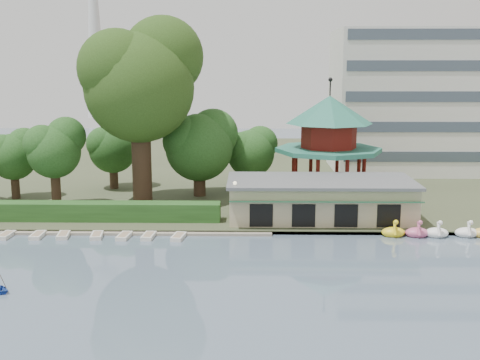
{
  "coord_description": "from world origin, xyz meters",
  "views": [
    {
      "loc": [
        2.96,
        -37.04,
        15.71
      ],
      "look_at": [
        2.0,
        18.0,
        5.0
      ],
      "focal_mm": 45.0,
      "sensor_mm": 36.0,
      "label": 1
    }
  ],
  "objects_px": {
    "boathouse": "(320,198)",
    "big_tree": "(141,78)",
    "dock": "(91,232)",
    "pavilion": "(329,136)"
  },
  "relations": [
    {
      "from": "dock",
      "to": "boathouse",
      "type": "bearing_deg",
      "value": 12.24
    },
    {
      "from": "boathouse",
      "to": "big_tree",
      "type": "bearing_deg",
      "value": 161.74
    },
    {
      "from": "dock",
      "to": "pavilion",
      "type": "distance_m",
      "value": 29.14
    },
    {
      "from": "big_tree",
      "to": "dock",
      "type": "bearing_deg",
      "value": -106.04
    },
    {
      "from": "boathouse",
      "to": "big_tree",
      "type": "height_order",
      "value": "big_tree"
    },
    {
      "from": "pavilion",
      "to": "big_tree",
      "type": "distance_m",
      "value": 22.22
    },
    {
      "from": "big_tree",
      "to": "boathouse",
      "type": "bearing_deg",
      "value": -18.26
    },
    {
      "from": "dock",
      "to": "pavilion",
      "type": "height_order",
      "value": "pavilion"
    },
    {
      "from": "pavilion",
      "to": "big_tree",
      "type": "bearing_deg",
      "value": -169.64
    },
    {
      "from": "boathouse",
      "to": "big_tree",
      "type": "relative_size",
      "value": 0.91
    }
  ]
}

